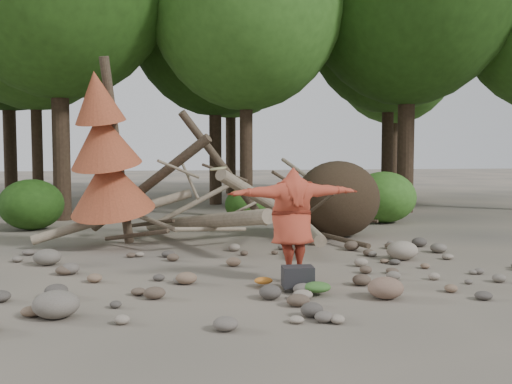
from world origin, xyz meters
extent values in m
plane|color=#514C44|center=(0.00, 0.00, 0.00)|extent=(120.00, 120.00, 0.00)
ellipsoid|color=#332619|center=(2.60, 4.30, 0.99)|extent=(2.20, 1.87, 1.98)
cylinder|color=gray|center=(-1.00, 3.70, 0.55)|extent=(2.61, 5.11, 1.08)
cylinder|color=gray|center=(0.80, 4.20, 0.90)|extent=(3.18, 3.71, 1.90)
cylinder|color=brown|center=(-2.20, 4.60, 1.40)|extent=(3.08, 1.91, 2.49)
cylinder|color=gray|center=(1.60, 3.50, 0.35)|extent=(1.13, 4.98, 0.43)
cylinder|color=brown|center=(-0.30, 4.80, 1.80)|extent=(2.39, 1.03, 2.89)
cylinder|color=gray|center=(-3.00, 4.00, 0.70)|extent=(3.71, 0.86, 1.20)
cylinder|color=#4C3F30|center=(-2.50, 3.50, 0.30)|extent=(1.52, 1.70, 0.49)
cylinder|color=gray|center=(0.20, 4.40, 0.80)|extent=(1.57, 0.85, 0.69)
cylinder|color=#4C3F30|center=(1.80, 4.90, 1.20)|extent=(1.92, 1.25, 1.10)
cylinder|color=gray|center=(-1.20, 4.20, 1.50)|extent=(0.37, 1.42, 0.85)
cylinder|color=#4C3F30|center=(2.20, 3.20, 0.15)|extent=(0.79, 2.54, 0.12)
cylinder|color=gray|center=(-0.80, 3.10, 0.45)|extent=(1.78, 1.11, 0.29)
cylinder|color=#4C3F30|center=(-2.90, 3.80, 2.20)|extent=(0.67, 1.13, 4.35)
cone|color=brown|center=(-3.06, 3.49, 1.50)|extent=(2.06, 2.13, 1.86)
cone|color=brown|center=(-3.16, 3.28, 2.50)|extent=(1.71, 1.78, 1.65)
cone|color=brown|center=(-3.26, 3.09, 3.40)|extent=(1.23, 1.30, 1.41)
cylinder|color=#38281C|center=(-5.00, 9.50, 4.48)|extent=(0.56, 0.56, 8.96)
cylinder|color=#38281C|center=(1.00, 9.20, 3.57)|extent=(0.44, 0.44, 7.14)
cylinder|color=#38281C|center=(7.00, 9.80, 4.72)|extent=(0.60, 0.60, 9.45)
cylinder|color=#38281C|center=(-6.50, 13.50, 3.78)|extent=(0.42, 0.42, 7.56)
ellipsoid|color=#387022|center=(-6.50, 13.50, 7.78)|extent=(6.91, 6.91, 7.95)
cylinder|color=#38281C|center=(0.50, 14.20, 4.27)|extent=(0.52, 0.52, 8.54)
cylinder|color=#38281C|center=(8.00, 13.80, 4.06)|extent=(0.50, 0.50, 8.12)
ellipsoid|color=#2E5E1B|center=(8.00, 13.80, 8.35)|extent=(7.42, 7.42, 8.91)
cylinder|color=#38281C|center=(-9.00, 20.00, 4.83)|extent=(0.62, 0.62, 9.66)
cylinder|color=#38281C|center=(2.00, 20.50, 4.38)|extent=(0.54, 0.54, 8.75)
ellipsoid|color=#387022|center=(2.00, 20.50, 9.00)|extent=(8.00, 8.00, 10.00)
cylinder|color=#38281C|center=(11.00, 20.00, 3.92)|extent=(0.46, 0.46, 7.84)
ellipsoid|color=#2E5E1B|center=(11.00, 20.00, 8.06)|extent=(7.17, 7.17, 8.60)
ellipsoid|color=#224A13|center=(-5.50, 7.20, 0.72)|extent=(1.80, 1.80, 1.44)
ellipsoid|color=#2E5E1B|center=(0.80, 7.80, 0.56)|extent=(1.40, 1.40, 1.12)
ellipsoid|color=#387022|center=(5.00, 7.00, 0.80)|extent=(2.00, 2.00, 1.60)
imported|color=#AA3A26|center=(0.23, -0.42, 1.01)|extent=(2.34, 0.83, 1.86)
cylinder|color=#989360|center=(-0.99, -0.04, 1.92)|extent=(0.31, 0.31, 0.07)
cube|color=black|center=(0.16, -1.07, 0.16)|extent=(0.51, 0.36, 0.33)
ellipsoid|color=#346026|center=(0.38, -1.43, 0.08)|extent=(0.43, 0.36, 0.16)
ellipsoid|color=#C76E22|center=(-0.33, -0.74, 0.06)|extent=(0.30, 0.25, 0.11)
ellipsoid|color=#696158|center=(-3.37, -1.97, 0.18)|extent=(0.61, 0.55, 0.37)
ellipsoid|color=brown|center=(1.34, -1.80, 0.16)|extent=(0.55, 0.49, 0.33)
ellipsoid|color=gray|center=(2.92, 1.08, 0.19)|extent=(0.65, 0.58, 0.39)
ellipsoid|color=#655E55|center=(-4.14, 1.78, 0.16)|extent=(0.53, 0.48, 0.32)
camera|label=1|loc=(-2.08, -9.75, 2.20)|focal=40.00mm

